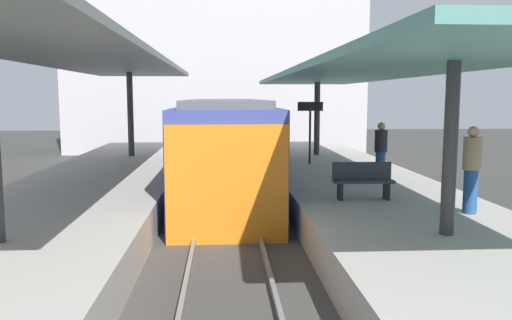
{
  "coord_description": "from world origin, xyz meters",
  "views": [
    {
      "loc": [
        -0.08,
        -13.45,
        3.38
      ],
      "look_at": [
        0.9,
        1.84,
        1.51
      ],
      "focal_mm": 36.25,
      "sensor_mm": 36.0,
      "label": 1
    }
  ],
  "objects_px": {
    "commuter_train": "(226,148)",
    "platform_bench": "(363,179)",
    "passenger_near_bench": "(381,150)",
    "passenger_mid_platform": "(471,168)",
    "platform_sign": "(310,118)"
  },
  "relations": [
    {
      "from": "commuter_train",
      "to": "platform_bench",
      "type": "height_order",
      "value": "commuter_train"
    },
    {
      "from": "platform_bench",
      "to": "passenger_mid_platform",
      "type": "height_order",
      "value": "passenger_mid_platform"
    },
    {
      "from": "platform_bench",
      "to": "commuter_train",
      "type": "bearing_deg",
      "value": 122.04
    },
    {
      "from": "commuter_train",
      "to": "platform_bench",
      "type": "bearing_deg",
      "value": -57.96
    },
    {
      "from": "passenger_near_bench",
      "to": "passenger_mid_platform",
      "type": "distance_m",
      "value": 4.4
    },
    {
      "from": "platform_bench",
      "to": "platform_sign",
      "type": "height_order",
      "value": "platform_sign"
    },
    {
      "from": "platform_sign",
      "to": "passenger_mid_platform",
      "type": "distance_m",
      "value": 8.35
    },
    {
      "from": "commuter_train",
      "to": "passenger_mid_platform",
      "type": "distance_m",
      "value": 8.36
    },
    {
      "from": "commuter_train",
      "to": "passenger_mid_platform",
      "type": "relative_size",
      "value": 6.6
    },
    {
      "from": "commuter_train",
      "to": "platform_bench",
      "type": "relative_size",
      "value": 8.46
    },
    {
      "from": "passenger_mid_platform",
      "to": "passenger_near_bench",
      "type": "bearing_deg",
      "value": 96.93
    },
    {
      "from": "commuter_train",
      "to": "passenger_near_bench",
      "type": "distance_m",
      "value": 5.02
    },
    {
      "from": "platform_bench",
      "to": "passenger_near_bench",
      "type": "height_order",
      "value": "passenger_near_bench"
    },
    {
      "from": "platform_sign",
      "to": "passenger_mid_platform",
      "type": "bearing_deg",
      "value": -76.37
    },
    {
      "from": "commuter_train",
      "to": "passenger_mid_platform",
      "type": "bearing_deg",
      "value": -53.44
    }
  ]
}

